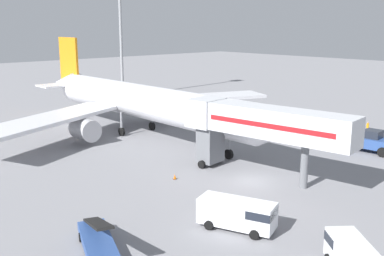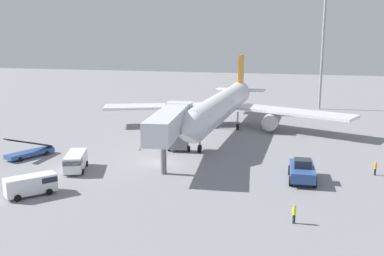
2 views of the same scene
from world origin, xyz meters
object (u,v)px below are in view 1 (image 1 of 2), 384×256
at_px(jet_bridge, 256,124).
at_px(belt_loader_truck, 98,241).
at_px(pushback_tug, 370,141).
at_px(safety_cone_alpha, 175,177).
at_px(ground_crew_worker_midground, 368,127).
at_px(airplane_at_gate, 139,102).
at_px(service_van_mid_center, 239,213).

bearing_deg(jet_bridge, belt_loader_truck, -170.71).
height_order(pushback_tug, safety_cone_alpha, pushback_tug).
height_order(jet_bridge, pushback_tug, jet_bridge).
height_order(ground_crew_worker_midground, safety_cone_alpha, ground_crew_worker_midground).
bearing_deg(airplane_at_gate, service_van_mid_center, -112.87).
bearing_deg(service_van_mid_center, pushback_tug, 7.80).
xyz_separation_m(airplane_at_gate, pushback_tug, (14.23, -24.84, -3.13)).
relative_size(airplane_at_gate, pushback_tug, 7.63).
bearing_deg(safety_cone_alpha, service_van_mid_center, -107.58).
xyz_separation_m(jet_bridge, safety_cone_alpha, (-6.29, 4.42, -4.86)).
distance_m(airplane_at_gate, safety_cone_alpha, 19.58).
distance_m(pushback_tug, belt_loader_truck, 35.35).
bearing_deg(belt_loader_truck, jet_bridge, 9.29).
xyz_separation_m(belt_loader_truck, service_van_mid_center, (9.12, -3.72, 0.46)).
relative_size(airplane_at_gate, belt_loader_truck, 7.22).
height_order(pushback_tug, belt_loader_truck, belt_loader_truck).
bearing_deg(service_van_mid_center, jet_bridge, 34.71).
distance_m(pushback_tug, ground_crew_worker_midground, 9.24).
bearing_deg(service_van_mid_center, safety_cone_alpha, 72.42).
relative_size(jet_bridge, pushback_tug, 2.72).
height_order(belt_loader_truck, service_van_mid_center, belt_loader_truck).
bearing_deg(safety_cone_alpha, jet_bridge, -35.09).
xyz_separation_m(service_van_mid_center, safety_cone_alpha, (3.56, 11.24, -0.98)).
bearing_deg(safety_cone_alpha, ground_crew_worker_midground, -6.00).
distance_m(jet_bridge, belt_loader_truck, 19.71).
bearing_deg(ground_crew_worker_midground, service_van_mid_center, -166.87).
distance_m(jet_bridge, ground_crew_worker_midground, 24.88).
relative_size(airplane_at_gate, jet_bridge, 2.81).
height_order(airplane_at_gate, ground_crew_worker_midground, airplane_at_gate).
height_order(airplane_at_gate, pushback_tug, airplane_at_gate).
xyz_separation_m(airplane_at_gate, ground_crew_worker_midground, (22.34, -20.43, -3.45)).
distance_m(jet_bridge, pushback_tug, 17.15).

